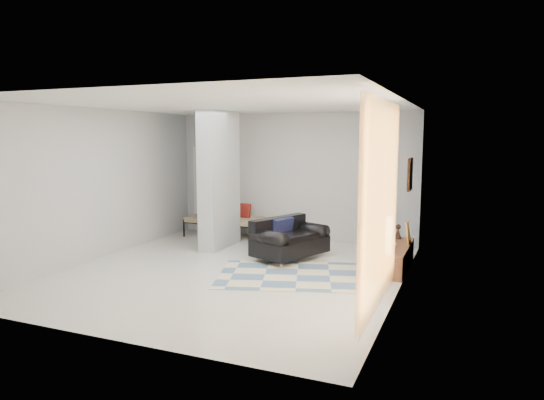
% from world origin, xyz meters
% --- Properties ---
extents(floor, '(6.00, 6.00, 0.00)m').
position_xyz_m(floor, '(0.00, 0.00, 0.00)').
color(floor, silver).
rests_on(floor, ground).
extents(ceiling, '(6.00, 6.00, 0.00)m').
position_xyz_m(ceiling, '(0.00, 0.00, 2.80)').
color(ceiling, white).
rests_on(ceiling, wall_back).
extents(wall_back, '(6.00, 0.00, 6.00)m').
position_xyz_m(wall_back, '(0.00, 3.00, 1.40)').
color(wall_back, '#B6B9BB').
rests_on(wall_back, ground).
extents(wall_front, '(6.00, 0.00, 6.00)m').
position_xyz_m(wall_front, '(0.00, -3.00, 1.40)').
color(wall_front, '#B6B9BB').
rests_on(wall_front, ground).
extents(wall_left, '(0.00, 6.00, 6.00)m').
position_xyz_m(wall_left, '(-2.75, 0.00, 1.40)').
color(wall_left, '#B6B9BB').
rests_on(wall_left, ground).
extents(wall_right, '(0.00, 6.00, 6.00)m').
position_xyz_m(wall_right, '(2.75, 0.00, 1.40)').
color(wall_right, '#B6B9BB').
rests_on(wall_right, ground).
extents(partition_column, '(0.35, 1.20, 2.80)m').
position_xyz_m(partition_column, '(-1.10, 1.60, 1.40)').
color(partition_column, '#AEB3B5').
rests_on(partition_column, floor).
extents(hallway_door, '(0.85, 0.06, 2.04)m').
position_xyz_m(hallway_door, '(-2.10, 2.96, 1.02)').
color(hallway_door, silver).
rests_on(hallway_door, floor).
extents(curtain, '(0.00, 2.55, 2.55)m').
position_xyz_m(curtain, '(2.67, -1.15, 1.45)').
color(curtain, '#F8AA41').
rests_on(curtain, wall_right).
extents(wall_art, '(0.04, 0.45, 0.55)m').
position_xyz_m(wall_art, '(2.72, 1.27, 1.65)').
color(wall_art, '#321A0D').
rests_on(wall_art, wall_right).
extents(media_console, '(0.45, 1.62, 0.80)m').
position_xyz_m(media_console, '(2.52, 1.27, 0.21)').
color(media_console, brown).
rests_on(media_console, floor).
extents(loveseat, '(1.29, 1.61, 0.76)m').
position_xyz_m(loveseat, '(0.55, 1.22, 0.36)').
color(loveseat, silver).
rests_on(loveseat, floor).
extents(daybed, '(1.97, 0.86, 0.77)m').
position_xyz_m(daybed, '(-1.42, 2.62, 0.41)').
color(daybed, black).
rests_on(daybed, floor).
extents(area_rug, '(2.98, 2.42, 0.01)m').
position_xyz_m(area_rug, '(1.09, 0.20, 0.01)').
color(area_rug, beige).
rests_on(area_rug, floor).
extents(cylinder_lamp, '(0.11, 0.11, 0.61)m').
position_xyz_m(cylinder_lamp, '(2.50, 0.61, 0.71)').
color(cylinder_lamp, silver).
rests_on(cylinder_lamp, media_console).
extents(bronze_figurine, '(0.14, 0.14, 0.26)m').
position_xyz_m(bronze_figurine, '(2.47, 1.91, 0.53)').
color(bronze_figurine, black).
rests_on(bronze_figurine, media_console).
extents(vase, '(0.20, 0.20, 0.19)m').
position_xyz_m(vase, '(2.47, 1.12, 0.49)').
color(vase, silver).
rests_on(vase, media_console).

